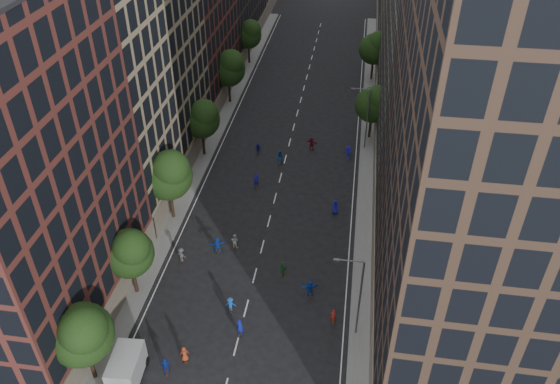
{
  "coord_description": "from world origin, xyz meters",
  "views": [
    {
      "loc": [
        8.58,
        -21.59,
        40.27
      ],
      "look_at": [
        0.82,
        30.17,
        2.0
      ],
      "focal_mm": 35.0,
      "sensor_mm": 36.0,
      "label": 1
    }
  ],
  "objects_px": {
    "skater_1": "(240,327)",
    "cargo_van": "(125,373)",
    "streetlamp_near": "(358,294)",
    "streetlamp_far": "(366,115)"
  },
  "relations": [
    {
      "from": "streetlamp_near",
      "to": "skater_1",
      "type": "relative_size",
      "value": 4.68
    },
    {
      "from": "streetlamp_far",
      "to": "cargo_van",
      "type": "relative_size",
      "value": 1.67
    },
    {
      "from": "streetlamp_near",
      "to": "cargo_van",
      "type": "bearing_deg",
      "value": -156.1
    },
    {
      "from": "streetlamp_near",
      "to": "cargo_van",
      "type": "xyz_separation_m",
      "value": [
        -18.62,
        -8.25,
        -3.69
      ]
    },
    {
      "from": "cargo_van",
      "to": "skater_1",
      "type": "xyz_separation_m",
      "value": [
        8.32,
        6.57,
        -0.51
      ]
    },
    {
      "from": "streetlamp_far",
      "to": "skater_1",
      "type": "height_order",
      "value": "streetlamp_far"
    },
    {
      "from": "skater_1",
      "to": "cargo_van",
      "type": "bearing_deg",
      "value": 52.46
    },
    {
      "from": "cargo_van",
      "to": "streetlamp_near",
      "type": "bearing_deg",
      "value": 20.05
    },
    {
      "from": "streetlamp_near",
      "to": "streetlamp_far",
      "type": "relative_size",
      "value": 1.0
    },
    {
      "from": "streetlamp_near",
      "to": "cargo_van",
      "type": "height_order",
      "value": "streetlamp_near"
    }
  ]
}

